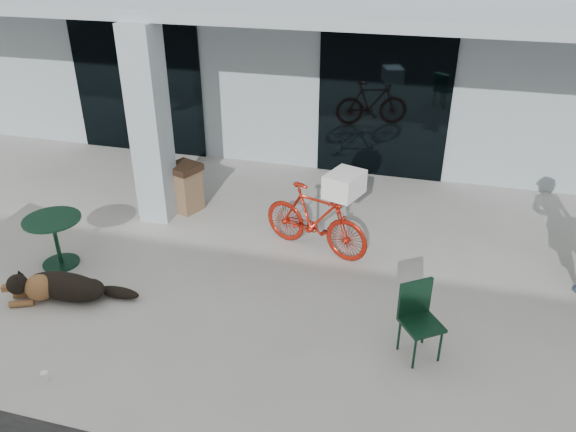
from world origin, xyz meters
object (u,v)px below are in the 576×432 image
(bicycle, at_px, (315,219))
(cafe_table_near, at_px, (57,242))
(cafe_chair_far_a, at_px, (422,324))
(dog, at_px, (66,285))
(trash_receptacle, at_px, (185,187))

(bicycle, relative_size, cafe_table_near, 2.18)
(cafe_table_near, bearing_deg, cafe_chair_far_a, -6.72)
(cafe_table_near, relative_size, cafe_chair_far_a, 0.88)
(bicycle, bearing_deg, dog, 144.65)
(dog, relative_size, trash_receptacle, 1.54)
(bicycle, height_order, cafe_chair_far_a, bicycle)
(dog, xyz_separation_m, cafe_table_near, (-0.60, 0.71, 0.16))
(bicycle, xyz_separation_m, cafe_chair_far_a, (1.65, -1.94, -0.07))
(cafe_table_near, distance_m, cafe_chair_far_a, 5.13)
(cafe_chair_far_a, bearing_deg, dog, 145.92)
(bicycle, xyz_separation_m, cafe_table_near, (-3.44, -1.34, -0.15))
(cafe_table_near, bearing_deg, bicycle, 21.34)
(dog, height_order, cafe_chair_far_a, cafe_chair_far_a)
(cafe_table_near, xyz_separation_m, trash_receptacle, (1.04, 2.07, 0.04))
(bicycle, bearing_deg, cafe_table_near, 130.11)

